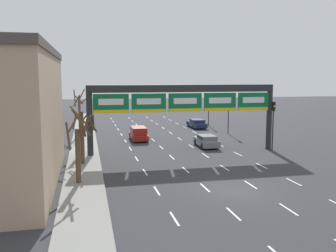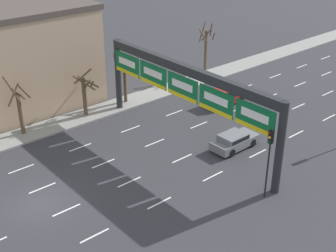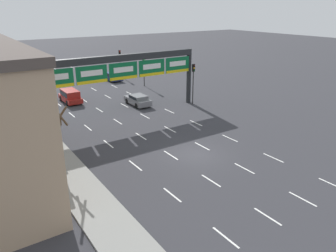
% 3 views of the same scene
% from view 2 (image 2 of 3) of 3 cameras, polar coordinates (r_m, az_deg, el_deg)
% --- Properties ---
extents(ground_plane, '(220.00, 220.00, 0.00)m').
position_cam_2_polar(ground_plane, '(32.02, -15.30, -9.22)').
color(ground_plane, '#333338').
extents(lane_dashes, '(10.02, 67.00, 0.01)m').
position_cam_2_polar(lane_dashes, '(38.43, 2.83, -1.79)').
color(lane_dashes, white).
rests_on(lane_dashes, ground_plane).
extents(sign_gantry, '(18.66, 0.70, 6.68)m').
position_cam_2_polar(sign_gantry, '(35.76, 2.11, 5.19)').
color(sign_gantry, '#232628').
rests_on(sign_gantry, ground_plane).
extents(building_near, '(8.31, 17.24, 9.39)m').
position_cam_2_polar(building_near, '(44.57, -19.83, 7.30)').
color(building_near, tan).
rests_on(building_near, ground_plane).
extents(car_grey, '(1.80, 4.11, 1.29)m').
position_cam_2_polar(car_grey, '(37.33, 8.09, -1.74)').
color(car_grey, slate).
rests_on(car_grey, ground_plane).
extents(suv_red, '(1.83, 4.36, 1.59)m').
position_cam_2_polar(suv_red, '(45.12, 6.97, 3.74)').
color(suv_red, maroon).
rests_on(suv_red, ground_plane).
extents(traffic_light_near_gantry, '(0.30, 0.35, 4.97)m').
position_cam_2_polar(traffic_light_near_gantry, '(30.43, 12.24, -2.97)').
color(traffic_light_near_gantry, black).
rests_on(traffic_light_near_gantry, ground_plane).
extents(tree_bare_closest, '(2.45, 2.43, 4.23)m').
position_cam_2_polar(tree_bare_closest, '(42.27, -10.06, 4.18)').
color(tree_bare_closest, brown).
rests_on(tree_bare_closest, sidewalk_left).
extents(tree_bare_second, '(1.95, 1.97, 4.62)m').
position_cam_2_polar(tree_bare_second, '(44.60, -5.31, 5.86)').
color(tree_bare_second, brown).
rests_on(tree_bare_second, sidewalk_left).
extents(tree_bare_third, '(1.83, 1.96, 5.22)m').
position_cam_2_polar(tree_bare_third, '(40.03, -17.68, 2.25)').
color(tree_bare_third, brown).
rests_on(tree_bare_third, sidewalk_left).
extents(tree_bare_furthest, '(1.99, 1.87, 5.88)m').
position_cam_2_polar(tree_bare_furthest, '(51.52, 4.65, 9.52)').
color(tree_bare_furthest, brown).
rests_on(tree_bare_furthest, sidewalk_left).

